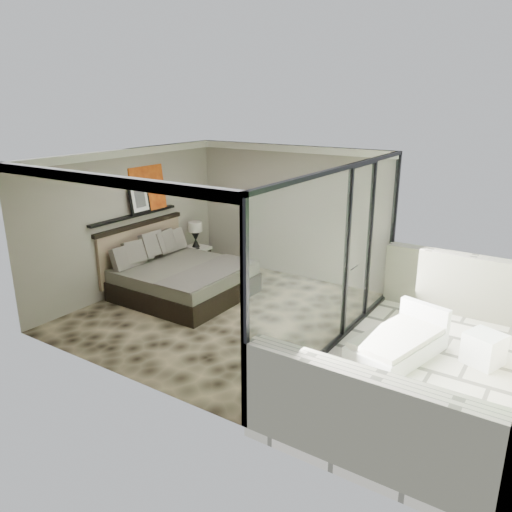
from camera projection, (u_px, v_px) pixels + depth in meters
The scene contains 14 objects.
floor at pixel (221, 312), 9.06m from camera, with size 5.00×5.00×0.00m, color black.
ceiling at pixel (217, 157), 8.22m from camera, with size 4.50×5.00×0.02m, color silver.
back_wall at pixel (290, 212), 10.62m from camera, with size 4.50×0.02×2.80m, color gray.
left_wall at pixel (129, 221), 9.81m from camera, with size 0.02×5.00×2.80m, color gray.
glass_wall at pixel (339, 260), 7.46m from camera, with size 0.08×5.00×2.80m, color white.
terrace_slab at pixel (430, 375), 7.11m from camera, with size 3.00×5.00×0.12m, color beige.
picture_ledge at pixel (134, 216), 9.83m from camera, with size 0.12×2.20×0.05m, color black.
bed at pixel (180, 277), 9.76m from camera, with size 2.29×2.21×1.27m.
nightstand at pixel (196, 258), 11.25m from camera, with size 0.54×0.54×0.54m, color black.
table_lamp at pixel (195, 231), 11.11m from camera, with size 0.31×0.31×0.57m.
abstract_canvas at pixel (148, 188), 10.04m from camera, with size 0.04×0.90×0.90m, color #9E220D.
framed_print at pixel (139, 199), 9.81m from camera, with size 0.03×0.50×0.60m, color black.
ottoman at pixel (484, 349), 7.24m from camera, with size 0.47×0.47×0.47m, color white.
lounger at pixel (399, 343), 7.48m from camera, with size 1.17×1.78×0.64m.
Camera 1 is at (5.12, -6.60, 3.70)m, focal length 35.00 mm.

